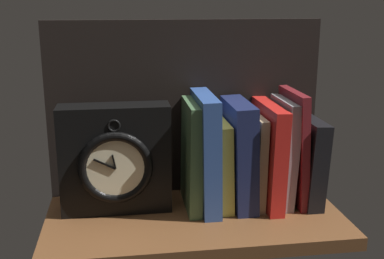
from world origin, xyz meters
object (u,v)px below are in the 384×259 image
(book_yellow_seinlanguage, at_px, (221,163))
(book_black_skeptic, at_px, (306,159))
(book_tan_shortstories, at_px, (255,159))
(book_green_romantic, at_px, (189,156))
(framed_clock, at_px, (116,160))
(book_gray_chess, at_px, (282,151))
(book_maroon_dawkins, at_px, (293,147))
(book_blue_modern, at_px, (206,151))
(book_navy_bierce, at_px, (239,154))
(book_red_requiem, at_px, (268,154))

(book_yellow_seinlanguage, relative_size, book_black_skeptic, 1.00)
(book_yellow_seinlanguage, height_order, book_tan_shortstories, book_tan_shortstories)
(book_green_romantic, bearing_deg, framed_clock, 179.98)
(book_tan_shortstories, xyz_separation_m, book_gray_chess, (0.06, 0.00, 0.01))
(book_green_romantic, xyz_separation_m, book_maroon_dawkins, (0.21, 0.00, 0.01))
(book_yellow_seinlanguage, distance_m, book_maroon_dawkins, 0.15)
(book_blue_modern, bearing_deg, book_yellow_seinlanguage, 0.00)
(book_green_romantic, distance_m, framed_clock, 0.14)
(book_navy_bierce, height_order, book_tan_shortstories, book_navy_bierce)
(book_yellow_seinlanguage, relative_size, book_tan_shortstories, 0.95)
(book_green_romantic, distance_m, book_navy_bierce, 0.10)
(book_red_requiem, relative_size, book_maroon_dawkins, 0.89)
(book_blue_modern, bearing_deg, book_tan_shortstories, 0.00)
(book_navy_bierce, bearing_deg, book_red_requiem, 0.00)
(book_yellow_seinlanguage, xyz_separation_m, book_navy_bierce, (0.04, 0.00, 0.02))
(book_maroon_dawkins, relative_size, book_black_skeptic, 1.32)
(book_blue_modern, relative_size, book_gray_chess, 1.07)
(book_red_requiem, distance_m, framed_clock, 0.30)
(book_maroon_dawkins, height_order, framed_clock, book_maroon_dawkins)
(book_navy_bierce, xyz_separation_m, book_gray_chess, (0.09, 0.00, 0.00))
(book_gray_chess, bearing_deg, book_black_skeptic, 0.00)
(book_gray_chess, height_order, book_black_skeptic, book_gray_chess)
(book_red_requiem, height_order, book_maroon_dawkins, book_maroon_dawkins)
(framed_clock, bearing_deg, book_green_romantic, -0.02)
(framed_clock, bearing_deg, book_black_skeptic, -0.01)
(book_red_requiem, relative_size, framed_clock, 0.97)
(book_green_romantic, xyz_separation_m, book_tan_shortstories, (0.13, 0.00, -0.01))
(book_green_romantic, height_order, book_black_skeptic, book_green_romantic)
(book_green_romantic, relative_size, book_red_requiem, 1.04)
(book_tan_shortstories, bearing_deg, book_gray_chess, 0.00)
(book_gray_chess, distance_m, book_maroon_dawkins, 0.02)
(book_tan_shortstories, height_order, book_black_skeptic, book_tan_shortstories)
(book_tan_shortstories, relative_size, book_black_skeptic, 1.06)
(book_navy_bierce, bearing_deg, book_black_skeptic, 0.00)
(framed_clock, bearing_deg, book_maroon_dawkins, -0.01)
(book_tan_shortstories, distance_m, book_red_requiem, 0.03)
(book_navy_bierce, height_order, framed_clock, same)
(book_gray_chess, distance_m, book_black_skeptic, 0.05)
(book_maroon_dawkins, bearing_deg, book_green_romantic, 180.00)
(book_green_romantic, bearing_deg, book_gray_chess, 0.00)
(book_black_skeptic, bearing_deg, book_tan_shortstories, 180.00)
(book_yellow_seinlanguage, height_order, book_red_requiem, book_red_requiem)
(framed_clock, bearing_deg, book_gray_chess, -0.01)
(book_navy_bierce, xyz_separation_m, framed_clock, (-0.24, 0.00, -0.00))
(book_blue_modern, xyz_separation_m, book_black_skeptic, (0.21, 0.00, -0.03))
(book_tan_shortstories, bearing_deg, framed_clock, 179.99)
(book_tan_shortstories, bearing_deg, book_green_romantic, 180.00)
(book_green_romantic, distance_m, book_maroon_dawkins, 0.21)
(book_blue_modern, height_order, book_black_skeptic, book_blue_modern)
(book_navy_bierce, height_order, book_red_requiem, book_navy_bierce)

